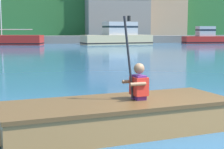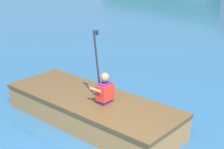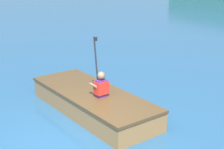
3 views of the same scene
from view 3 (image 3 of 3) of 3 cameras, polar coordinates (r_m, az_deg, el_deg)
name	(u,v)px [view 3 (image 3 of 3)]	position (r m, az deg, el deg)	size (l,w,h in m)	color
ground_plane	(75,149)	(6.57, -6.21, -12.29)	(300.00, 300.00, 0.00)	#28567F
rowboat_foreground	(91,100)	(8.01, -3.45, -4.24)	(3.81, 1.92, 0.49)	#A3703D
person_paddler	(101,85)	(7.54, -1.84, -1.77)	(0.40, 0.40, 1.31)	#592672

